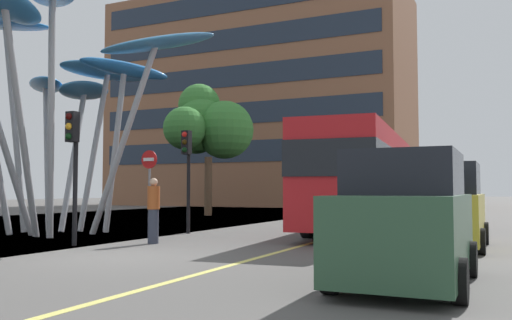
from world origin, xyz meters
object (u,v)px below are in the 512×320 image
object	(u,v)px
leaf_sculpture	(53,53)
traffic_light_kerb_far	(187,159)
traffic_light_kerb_near	(73,148)
car_parked_far	(450,204)
red_bus	(363,175)
no_entry_sign	(149,179)
pedestrian	(153,210)
car_parked_mid	(445,208)
car_parked_near	(406,222)

from	to	relation	value
leaf_sculpture	traffic_light_kerb_far	world-z (taller)	leaf_sculpture
traffic_light_kerb_near	car_parked_far	distance (m)	12.87
red_bus	no_entry_sign	bearing A→B (deg)	-145.44
car_parked_far	pedestrian	size ratio (longest dim) A/B	2.34
red_bus	pedestrian	xyz separation A→B (m)	(-4.20, -6.56, -1.08)
leaf_sculpture	car_parked_far	world-z (taller)	leaf_sculpture
leaf_sculpture	car_parked_mid	bearing A→B (deg)	4.92
red_bus	traffic_light_kerb_far	distance (m)	6.16
no_entry_sign	red_bus	bearing A→B (deg)	34.56
leaf_sculpture	traffic_light_kerb_near	bearing A→B (deg)	-37.43
red_bus	pedestrian	world-z (taller)	red_bus
car_parked_mid	traffic_light_kerb_far	bearing A→B (deg)	173.28
car_parked_mid	no_entry_sign	world-z (taller)	no_entry_sign
leaf_sculpture	car_parked_near	xyz separation A→B (m)	(12.31, -4.88, -5.11)
leaf_sculpture	traffic_light_kerb_far	distance (m)	5.75
car_parked_far	no_entry_sign	bearing A→B (deg)	-147.15
red_bus	car_parked_near	bearing A→B (deg)	-73.01
traffic_light_kerb_near	traffic_light_kerb_far	bearing A→B (deg)	82.94
red_bus	leaf_sculpture	distance (m)	11.39
red_bus	leaf_sculpture	world-z (taller)	leaf_sculpture
traffic_light_kerb_near	car_parked_mid	xyz separation A→B (m)	(8.87, 3.70, -1.55)
traffic_light_kerb_far	car_parked_far	distance (m)	9.41
leaf_sculpture	traffic_light_kerb_near	xyz separation A→B (m)	(3.45, -2.64, -3.53)
leaf_sculpture	traffic_light_kerb_far	xyz separation A→B (m)	(4.03, 2.04, -3.57)
car_parked_far	traffic_light_kerb_near	bearing A→B (deg)	-131.69
red_bus	leaf_sculpture	size ratio (longest dim) A/B	1.12
traffic_light_kerb_far	car_parked_mid	bearing A→B (deg)	-6.72
traffic_light_kerb_far	pedestrian	distance (m)	3.73
traffic_light_kerb_far	car_parked_far	xyz separation A→B (m)	(7.91, 4.86, -1.56)
traffic_light_kerb_far	traffic_light_kerb_near	bearing A→B (deg)	-97.06
car_parked_near	no_entry_sign	size ratio (longest dim) A/B	1.41
car_parked_near	no_entry_sign	xyz separation A→B (m)	(-9.20, 6.08, 0.86)
red_bus	traffic_light_kerb_far	xyz separation A→B (m)	(-5.15, -3.34, 0.52)
pedestrian	car_parked_far	bearing A→B (deg)	49.25
no_entry_sign	car_parked_near	bearing A→B (deg)	-33.44
traffic_light_kerb_near	car_parked_near	distance (m)	9.28
red_bus	car_parked_near	distance (m)	10.77
car_parked_near	car_parked_far	size ratio (longest dim) A/B	0.93
car_parked_mid	car_parked_near	bearing A→B (deg)	-90.08
car_parked_far	leaf_sculpture	bearing A→B (deg)	-149.99
red_bus	traffic_light_kerb_near	world-z (taller)	red_bus
traffic_light_kerb_far	no_entry_sign	bearing A→B (deg)	-137.44
traffic_light_kerb_far	no_entry_sign	distance (m)	1.42
red_bus	pedestrian	size ratio (longest dim) A/B	6.34
car_parked_mid	red_bus	bearing A→B (deg)	126.08
car_parked_far	red_bus	bearing A→B (deg)	-151.16
traffic_light_kerb_far	no_entry_sign	size ratio (longest dim) A/B	1.25
car_parked_near	car_parked_far	xyz separation A→B (m)	(-0.37, 11.78, -0.02)
car_parked_mid	car_parked_far	world-z (taller)	car_parked_mid
red_bus	car_parked_mid	bearing A→B (deg)	-53.92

